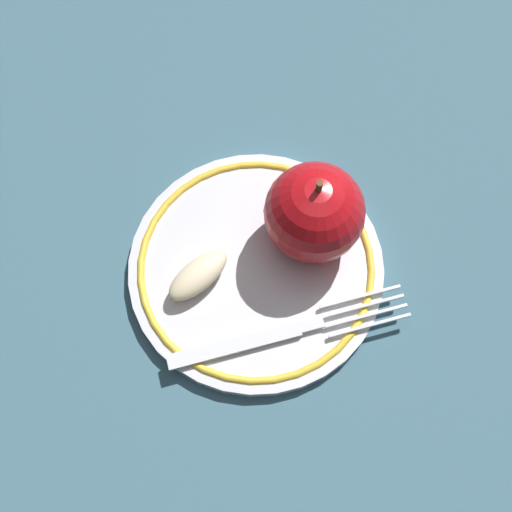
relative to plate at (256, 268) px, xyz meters
The scene contains 5 objects.
ground_plane 0.02m from the plate, 160.61° to the left, with size 2.00×2.00×0.00m, color #3A5F6F.
plate is the anchor object (origin of this frame).
apple_red_whole 0.07m from the plate, 145.05° to the right, with size 0.08×0.08×0.09m.
apple_slice_front 0.05m from the plate, 17.44° to the left, with size 0.06×0.02×0.02m, color beige.
fork 0.06m from the plate, 111.98° to the left, with size 0.19×0.08×0.00m.
Camera 1 is at (0.01, 0.19, 0.54)m, focal length 50.00 mm.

